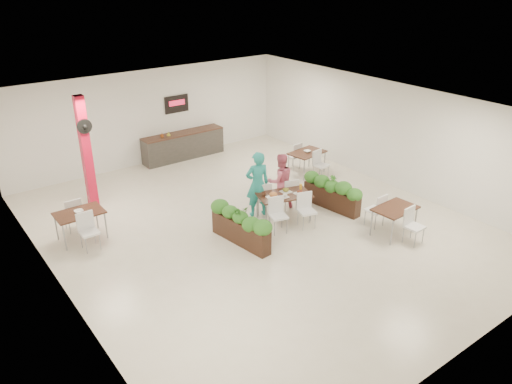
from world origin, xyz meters
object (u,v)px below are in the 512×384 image
(diner_woman, at_px, (280,181))
(side_table_a, at_px, (80,217))
(red_column, at_px, (86,151))
(planter_left, at_px, (241,225))
(service_counter, at_px, (183,145))
(planter_right, at_px, (332,192))
(side_table_b, at_px, (307,155))
(diner_man, at_px, (257,184))
(side_table_c, at_px, (395,212))
(main_table, at_px, (284,198))

(diner_woman, xyz_separation_m, side_table_a, (-5.14, 1.56, -0.18))
(red_column, height_order, planter_left, red_column)
(red_column, relative_size, side_table_a, 1.97)
(service_counter, xyz_separation_m, planter_left, (-1.85, -6.14, 0.02))
(planter_right, xyz_separation_m, side_table_b, (1.18, 2.36, 0.13))
(side_table_a, bearing_deg, planter_right, -21.80)
(service_counter, height_order, side_table_a, service_counter)
(service_counter, xyz_separation_m, planter_right, (1.34, -6.08, 0.00))
(diner_man, height_order, side_table_b, diner_man)
(diner_man, xyz_separation_m, planter_left, (-1.27, -0.99, -0.41))
(planter_left, relative_size, side_table_c, 1.17)
(planter_left, bearing_deg, side_table_c, -30.09)
(service_counter, bearing_deg, main_table, -91.89)
(diner_woman, bearing_deg, side_table_b, -131.26)
(diner_man, bearing_deg, side_table_c, 142.70)
(main_table, bearing_deg, side_table_a, 154.89)
(red_column, bearing_deg, planter_right, -38.29)
(diner_man, xyz_separation_m, side_table_b, (3.11, 1.43, -0.29))
(planter_right, bearing_deg, red_column, 141.71)
(red_column, xyz_separation_m, side_table_a, (-0.92, -1.72, -1.02))
(main_table, bearing_deg, diner_woman, 57.78)
(red_column, height_order, service_counter, red_column)
(red_column, bearing_deg, planter_left, -63.29)
(diner_man, height_order, side_table_a, diner_man)
(service_counter, distance_m, diner_woman, 5.17)
(service_counter, distance_m, side_table_c, 8.25)
(service_counter, height_order, diner_woman, service_counter)
(planter_left, height_order, side_table_a, planter_left)
(planter_left, bearing_deg, diner_man, 38.11)
(side_table_b, bearing_deg, diner_man, -163.18)
(planter_left, distance_m, planter_right, 3.19)
(service_counter, height_order, planter_left, service_counter)
(service_counter, distance_m, planter_left, 6.41)
(side_table_c, bearing_deg, planter_right, 92.51)
(diner_man, height_order, planter_right, diner_man)
(diner_woman, distance_m, side_table_b, 2.72)
(diner_man, relative_size, side_table_a, 1.14)
(planter_left, relative_size, side_table_a, 1.19)
(side_table_c, bearing_deg, planter_left, 146.85)
(service_counter, xyz_separation_m, main_table, (-0.19, -5.80, 0.14))
(main_table, distance_m, side_table_c, 2.88)
(side_table_a, bearing_deg, diner_woman, -17.01)
(service_counter, xyz_separation_m, side_table_b, (2.53, -3.72, 0.14))
(planter_right, height_order, side_table_c, planter_right)
(service_counter, height_order, diner_man, service_counter)
(planter_right, distance_m, side_table_b, 2.64)
(side_table_b, bearing_deg, service_counter, 116.33)
(diner_man, height_order, planter_left, diner_man)
(side_table_b, bearing_deg, red_column, 156.25)
(service_counter, xyz_separation_m, diner_woman, (0.22, -5.15, 0.31))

